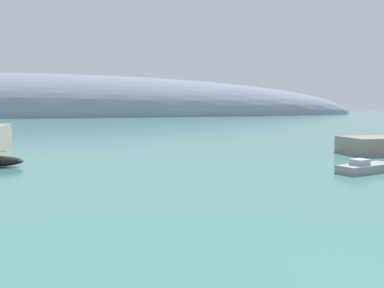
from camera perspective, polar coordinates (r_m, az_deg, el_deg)
distant_ridge at (r=199.79m, az=-20.65°, el=3.96°), size 354.46×82.74×40.54m
motorboat_grey_alongside_breakwater at (r=29.40m, az=24.55°, el=-3.21°), size 5.14×2.38×0.96m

